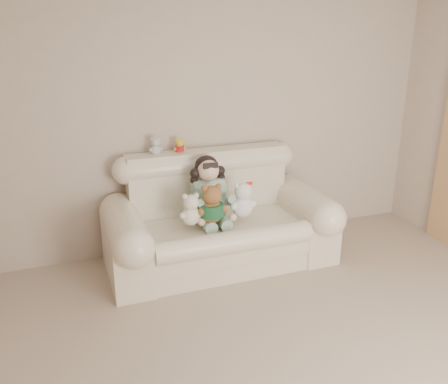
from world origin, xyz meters
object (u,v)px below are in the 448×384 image
brown_teddy (212,200)px  cream_teddy (191,206)px  white_cat (243,196)px  sofa (220,213)px  seated_child (208,189)px

brown_teddy → cream_teddy: 0.19m
brown_teddy → white_cat: bearing=-6.6°
sofa → cream_teddy: 0.39m
brown_teddy → cream_teddy: (-0.19, 0.02, -0.04)m
brown_teddy → cream_teddy: size_ratio=1.23×
sofa → cream_teddy: bearing=-156.2°
sofa → brown_teddy: 0.29m
seated_child → white_cat: 0.33m
white_cat → cream_teddy: bearing=-174.0°
seated_child → cream_teddy: (-0.23, -0.22, -0.06)m
seated_child → brown_teddy: size_ratio=1.49×
cream_teddy → white_cat: bearing=-12.6°
seated_child → cream_teddy: size_ratio=1.84×
sofa → brown_teddy: size_ratio=4.99×
sofa → white_cat: (0.17, -0.12, 0.18)m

